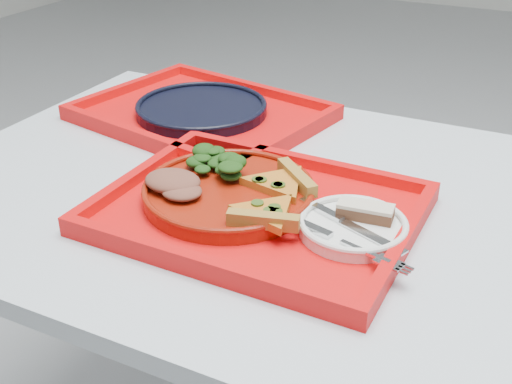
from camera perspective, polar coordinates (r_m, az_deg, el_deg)
table at (r=1.01m, az=13.29°, el=-6.26°), size 1.60×0.80×0.75m
tray_main at (r=0.95m, az=0.23°, el=-1.93°), size 0.46×0.36×0.01m
tray_far at (r=1.30m, az=-4.84°, el=6.72°), size 0.51×0.43×0.01m
dinner_plate at (r=0.97m, az=-2.42°, el=-0.17°), size 0.26×0.26×0.02m
side_plate at (r=0.90m, az=8.60°, el=-3.26°), size 0.15×0.15×0.01m
navy_plate at (r=1.29m, az=-4.86°, el=7.29°), size 0.26×0.26×0.02m
pizza_slice_a at (r=0.89m, az=0.98°, el=-1.61°), size 0.12×0.13×0.02m
pizza_slice_b at (r=0.97m, az=2.03°, el=1.00°), size 0.16×0.16×0.02m
salad_heap at (r=1.01m, az=-3.47°, el=3.03°), size 0.09×0.08×0.04m
meat_portion at (r=0.97m, az=-7.42°, el=0.97°), size 0.09×0.07×0.03m
dessert_bar at (r=0.91m, az=9.69°, el=-1.68°), size 0.08×0.04×0.02m
knife at (r=0.89m, az=8.35°, el=-2.85°), size 0.18×0.09×0.01m
fork at (r=0.85m, az=7.48°, el=-4.26°), size 0.18×0.07×0.01m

